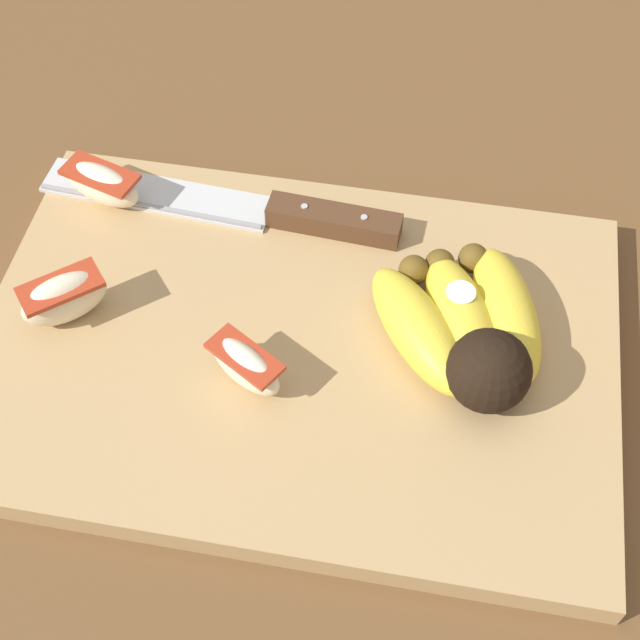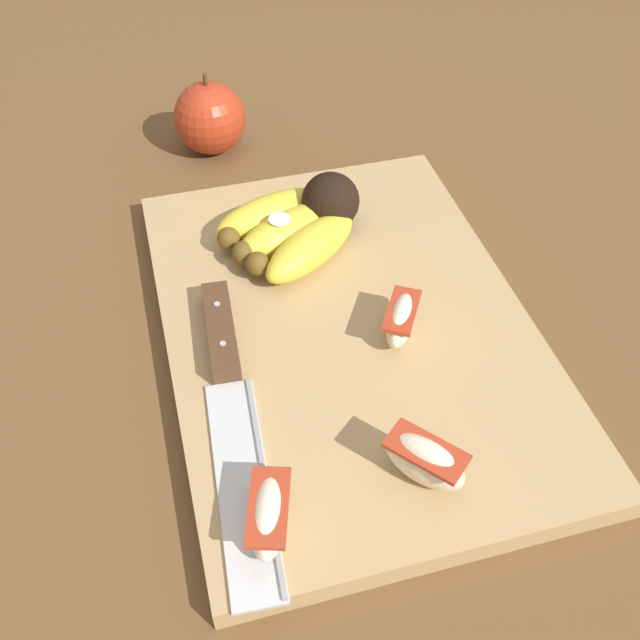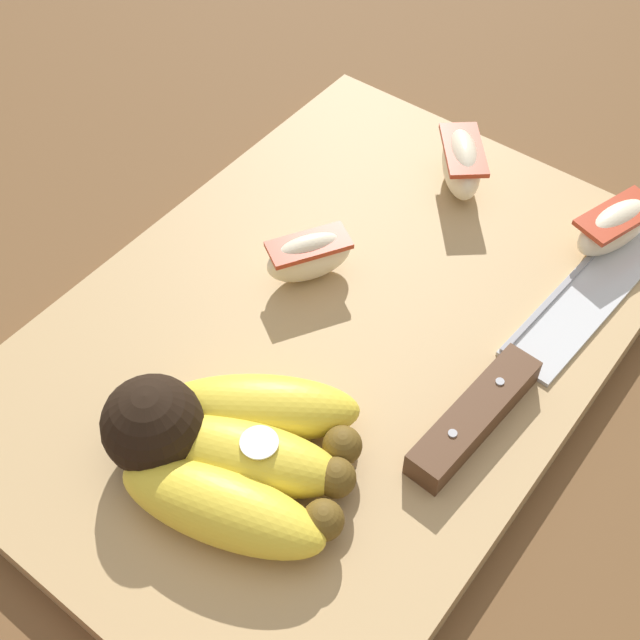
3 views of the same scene
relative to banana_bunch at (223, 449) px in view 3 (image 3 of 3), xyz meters
The scene contains 7 objects.
ground_plane 0.12m from the banana_bunch, 166.48° to the right, with size 6.00×6.00×0.00m, color brown.
cutting_board 0.11m from the banana_bunch, behind, with size 0.43×0.30×0.02m, color tan.
banana_bunch is the anchor object (origin of this frame).
chefs_knife 0.18m from the banana_bunch, 148.44° to the left, with size 0.28×0.05×0.02m.
apple_wedge_near 0.15m from the banana_bunch, 159.74° to the right, with size 0.06×0.05×0.03m.
apple_wedge_middle 0.27m from the banana_bunch, behind, with size 0.06×0.06×0.04m.
apple_wedge_far 0.30m from the banana_bunch, 162.34° to the left, with size 0.07×0.04×0.03m.
Camera 3 is at (0.26, 0.21, 0.43)m, focal length 47.82 mm.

